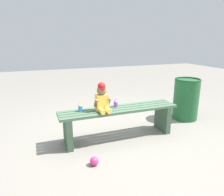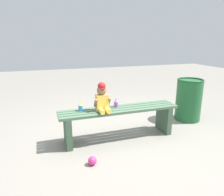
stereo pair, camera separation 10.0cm
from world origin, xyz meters
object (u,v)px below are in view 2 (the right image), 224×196
Objects in this scene: child_figure at (102,98)px; trash_bin at (189,100)px; sippy_cup_left at (80,107)px; toy_ball at (92,161)px; sippy_cup_right at (116,103)px; park_bench at (119,118)px.

child_figure is 0.53× the size of trash_bin.
child_figure is at bearing -15.67° from sippy_cup_left.
trash_bin is (2.02, 0.86, 0.33)m from toy_ball.
child_figure is 3.85× the size of toy_ball.
sippy_cup_right is 1.52m from trash_bin.
toy_ball is (-0.52, -0.63, -0.48)m from sippy_cup_right.
sippy_cup_left is 0.53m from sippy_cup_right.
sippy_cup_left reaches higher than park_bench.
sippy_cup_left is (-0.56, 0.07, 0.21)m from park_bench.
trash_bin is at bearing 10.30° from child_figure.
child_figure is at bearing -160.90° from sippy_cup_right.
toy_ball is (0.01, -0.63, -0.48)m from sippy_cup_left.
sippy_cup_left is at bearing 90.66° from toy_ball.
trash_bin is at bearing 8.84° from sippy_cup_right.
trash_bin is at bearing 6.54° from sippy_cup_left.
sippy_cup_right is at bearing 50.35° from toy_ball.
park_bench is at bearing 45.54° from toy_ball.
sippy_cup_left is 1.18× the size of toy_ball.
child_figure reaches higher than toy_ball.
trash_bin is (1.46, 0.30, 0.06)m from park_bench.
child_figure is 0.86m from toy_ball.
trash_bin is at bearing 23.18° from toy_ball.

